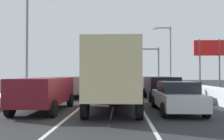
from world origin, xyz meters
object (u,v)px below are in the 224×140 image
Objects in this scene: box_truck_center_lane_nearest at (114,74)px; suv_green_left_lane_third at (87,82)px; sedan_silver_right_lane_nearest at (177,97)px; suv_tan_left_lane_second at (74,85)px; traffic_light_gantry at (135,57)px; street_lamp_left_mid at (31,36)px; street_lamp_right_mid at (168,51)px; suv_white_right_lane_third at (147,82)px; roadside_sign_right at (209,53)px; suv_red_center_lane_second at (113,84)px; suv_black_right_lane_second at (160,86)px; suv_maroon_left_lane_nearest at (44,91)px; sedan_gray_center_lane_third at (116,84)px.

suv_green_left_lane_third is (-3.47, 13.79, -0.88)m from box_truck_center_lane_nearest.
suv_tan_left_lane_second reaches higher than sedan_silver_right_lane_nearest.
suv_tan_left_lane_second is at bearing -107.75° from traffic_light_gantry.
street_lamp_left_mid reaches higher than suv_green_left_lane_third.
box_truck_center_lane_nearest is 22.11m from street_lamp_right_mid.
suv_white_right_lane_third is 7.11m from roadside_sign_right.
sedan_silver_right_lane_nearest is 15.13m from street_lamp_left_mid.
traffic_light_gantry is at bearing 91.21° from sedan_silver_right_lane_nearest.
suv_green_left_lane_third is 13.13m from street_lamp_right_mid.
suv_red_center_lane_second is 0.58× the size of street_lamp_right_mid.
roadside_sign_right is at bearing -62.51° from traffic_light_gantry.
suv_white_right_lane_third is at bearing 91.65° from suv_black_right_lane_second.
street_lamp_left_mid is (-4.38, 9.20, 4.33)m from suv_maroon_left_lane_nearest.
suv_red_center_lane_second is at bearing -159.26° from roadside_sign_right.
traffic_light_gantry is (2.87, 17.10, 3.72)m from suv_red_center_lane_second.
traffic_light_gantry is 1.21× the size of street_lamp_left_mid.
suv_maroon_left_lane_nearest is at bearing -135.64° from roadside_sign_right.
suv_green_left_lane_third is (0.01, 6.84, 0.00)m from suv_tan_left_lane_second.
box_truck_center_lane_nearest is at bearing -89.18° from sedan_gray_center_lane_third.
suv_green_left_lane_third is at bearing 167.37° from suv_white_right_lane_third.
street_lamp_right_mid is (3.79, 21.19, 4.31)m from sedan_silver_right_lane_nearest.
sedan_gray_center_lane_third is at bearing 141.36° from suv_white_right_lane_third.
suv_green_left_lane_third is (-3.26, -1.16, 0.25)m from sedan_gray_center_lane_third.
sedan_silver_right_lane_nearest is 0.62× the size of box_truck_center_lane_nearest.
suv_white_right_lane_third is 0.58× the size of street_lamp_right_mid.
street_lamp_right_mid is at bearing 53.08° from suv_tan_left_lane_second.
box_truck_center_lane_nearest is at bearing -87.93° from suv_red_center_lane_second.
suv_red_center_lane_second is 9.59m from suv_maroon_left_lane_nearest.
roadside_sign_right is at bearing 11.53° from street_lamp_left_mid.
suv_maroon_left_lane_nearest is 0.45× the size of traffic_light_gantry.
roadside_sign_right is at bearing 44.36° from suv_maroon_left_lane_nearest.
street_lamp_left_mid reaches higher than sedan_silver_right_lane_nearest.
suv_green_left_lane_third is 0.45× the size of traffic_light_gantry.
street_lamp_left_mid reaches higher than suv_white_right_lane_third.
sedan_silver_right_lane_nearest is 0.50× the size of street_lamp_left_mid.
suv_maroon_left_lane_nearest is 27.09m from traffic_light_gantry.
suv_tan_left_lane_second is 0.89× the size of roadside_sign_right.
sedan_silver_right_lane_nearest is at bearing -88.79° from traffic_light_gantry.
suv_black_right_lane_second is at bearing -70.02° from sedan_gray_center_lane_third.
sedan_gray_center_lane_third is 10.14m from street_lamp_right_mid.
street_lamp_right_mid is (10.38, 13.81, 4.06)m from suv_tan_left_lane_second.
street_lamp_left_mid is at bearing -132.06° from suv_green_left_lane_third.
street_lamp_right_mid is (10.42, 21.10, 4.06)m from suv_maroon_left_lane_nearest.
suv_black_right_lane_second is 10.79m from suv_green_left_lane_third.
suv_black_right_lane_second is 8.87m from suv_maroon_left_lane_nearest.
suv_black_right_lane_second is 1.00× the size of suv_red_center_lane_second.
roadside_sign_right is at bearing 63.50° from sedan_silver_right_lane_nearest.
suv_tan_left_lane_second is (-3.16, -1.75, 0.00)m from suv_red_center_lane_second.
suv_green_left_lane_third is at bearing -160.36° from sedan_gray_center_lane_third.
suv_black_right_lane_second is 0.68× the size of box_truck_center_lane_nearest.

